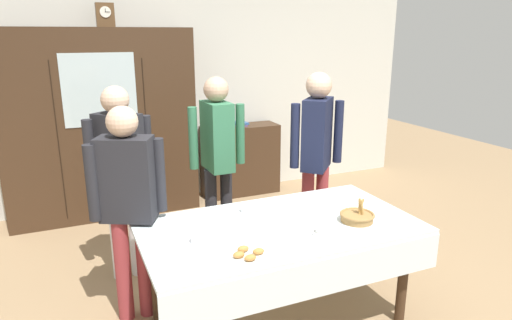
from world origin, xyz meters
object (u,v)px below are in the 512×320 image
person_beside_shelf (317,147)px  mantel_clock (105,15)px  spoon_center (280,215)px  spoon_mid_right (371,207)px  bread_basket (357,217)px  person_behind_table_left (218,149)px  dining_table (282,239)px  bookshelf_low (240,160)px  person_near_right_end (121,165)px  book_stack (240,124)px  pastry_plate (248,255)px  tea_cup_near_right (197,240)px  tea_cup_back_edge (246,209)px  wall_cabinet (101,125)px  person_behind_table_right (128,196)px  tea_cup_mid_left (322,230)px

person_beside_shelf → mantel_clock: bearing=131.0°
spoon_center → spoon_mid_right: 0.70m
bread_basket → spoon_center: bearing=145.7°
person_beside_shelf → person_behind_table_left: 0.88m
spoon_center → spoon_mid_right: same height
dining_table → bread_basket: (0.51, -0.13, 0.13)m
bookshelf_low → person_near_right_end: (-1.63, -1.54, 0.54)m
spoon_mid_right → person_behind_table_left: bearing=123.7°
book_stack → pastry_plate: size_ratio=0.78×
tea_cup_near_right → tea_cup_back_edge: same height
tea_cup_near_right → pastry_plate: bearing=-53.2°
wall_cabinet → spoon_center: wall_cabinet is taller
spoon_mid_right → person_behind_table_right: size_ratio=0.08×
tea_cup_back_edge → person_behind_table_left: bearing=83.8°
wall_cabinet → person_behind_table_right: wall_cabinet is taller
tea_cup_mid_left → spoon_center: size_ratio=1.09×
mantel_clock → pastry_plate: mantel_clock is taller
dining_table → person_behind_table_right: size_ratio=1.21×
wall_cabinet → tea_cup_mid_left: 3.02m
book_stack → spoon_mid_right: size_ratio=1.84×
book_stack → person_behind_table_left: size_ratio=0.13×
book_stack → tea_cup_back_edge: bearing=-110.5°
tea_cup_near_right → person_beside_shelf: size_ratio=0.08×
bookshelf_low → tea_cup_near_right: (-1.33, -2.66, 0.33)m
person_near_right_end → book_stack: bearing=43.4°
wall_cabinet → bookshelf_low: bearing=1.8°
mantel_clock → tea_cup_back_edge: size_ratio=1.85×
wall_cabinet → mantel_clock: mantel_clock is taller
person_near_right_end → person_behind_table_left: person_behind_table_left is taller
mantel_clock → person_behind_table_right: (-0.16, -2.10, -1.24)m
dining_table → mantel_clock: 3.10m
dining_table → pastry_plate: (-0.38, -0.32, 0.11)m
mantel_clock → tea_cup_mid_left: 3.27m
tea_cup_mid_left → spoon_center: bearing=106.6°
tea_cup_back_edge → person_near_right_end: person_near_right_end is taller
dining_table → person_beside_shelf: bearing=47.8°
spoon_center → person_beside_shelf: bearing=44.1°
bookshelf_low → person_behind_table_right: bearing=-127.7°
mantel_clock → person_behind_table_right: bearing=-94.4°
person_behind_table_left → wall_cabinet: bearing=122.4°
tea_cup_back_edge → bread_basket: bread_basket is taller
spoon_mid_right → person_near_right_end: person_near_right_end is taller
person_behind_table_left → book_stack: bearing=61.4°
wall_cabinet → person_beside_shelf: bearing=-46.5°
book_stack → bread_basket: book_stack is taller
tea_cup_back_edge → spoon_mid_right: (0.89, -0.27, -0.02)m
book_stack → tea_cup_back_edge: size_ratio=1.69×
spoon_center → person_behind_table_left: (-0.10, 1.06, 0.25)m
dining_table → person_near_right_end: person_near_right_end is taller
dining_table → spoon_center: spoon_center is taller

